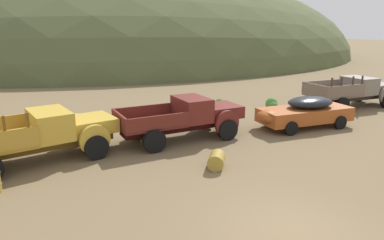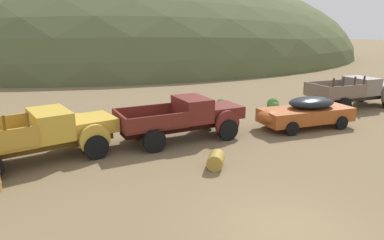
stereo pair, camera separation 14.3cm
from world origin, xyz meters
The scene contains 9 objects.
ground_plane centered at (0.00, 0.00, 0.00)m, with size 300.00×300.00×0.00m, color brown.
hill_distant centered at (18.24, 59.22, 0.00)m, with size 86.09×75.81×29.50m, color #4C5633.
truck_faded_yellow centered at (-4.32, 8.30, 1.00)m, with size 6.09×2.95×2.16m.
truck_oxblood centered at (1.65, 7.75, 0.99)m, with size 5.86×2.67×1.89m.
car_oxide_orange centered at (7.39, 6.30, 0.82)m, with size 5.24×2.62×1.57m.
truck_primer_gray centered at (14.23, 7.94, 1.00)m, with size 6.40×3.09×2.16m.
oil_drum_foreground centered at (0.66, 4.23, 0.29)m, with size 0.99×1.01×0.59m.
bush_back_edge centered at (6.79, 12.62, 0.15)m, with size 0.69×0.58×0.60m.
bush_front_left centered at (9.25, 10.39, 0.21)m, with size 0.82×0.88×0.83m.
Camera 2 is at (-5.88, -5.24, 4.87)m, focal length 31.90 mm.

